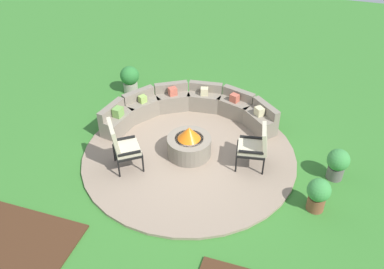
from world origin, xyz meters
name	(u,v)px	position (x,y,z in m)	size (l,w,h in m)	color
ground_plane	(189,156)	(0.00, 0.00, 0.00)	(24.00, 24.00, 0.00)	#387A2D
patio_circle	(189,155)	(0.00, 0.00, 0.03)	(4.68, 4.68, 0.06)	gray
mulch_bed_left	(17,242)	(-2.11, -3.19, 0.02)	(2.03, 1.43, 0.04)	#472B19
fire_pit	(189,144)	(0.00, 0.00, 0.34)	(0.96, 0.96, 0.71)	gray
curved_stone_bench	(189,108)	(-0.47, 1.36, 0.34)	(3.91, 2.29, 0.66)	gray
lounge_chair_front_left	(122,145)	(-1.16, -0.83, 0.64)	(0.78, 0.83, 1.16)	black
lounge_chair_front_right	(256,146)	(1.42, 0.07, 0.59)	(0.71, 0.65, 0.99)	black
potted_plant_0	(130,78)	(-2.40, 2.15, 0.42)	(0.51, 0.51, 0.76)	#A89E8E
potted_plant_1	(338,163)	(3.08, 0.27, 0.39)	(0.46, 0.46, 0.70)	#605B56
potted_plant_2	(318,194)	(2.77, -0.75, 0.39)	(0.44, 0.44, 0.70)	brown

